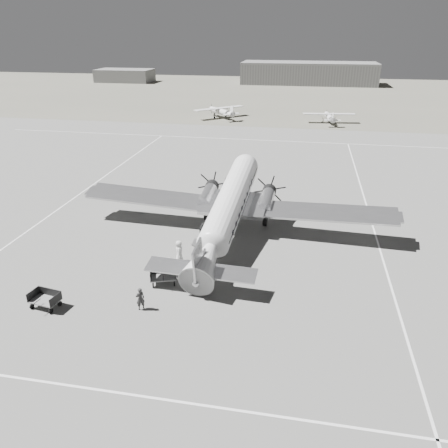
{
  "coord_description": "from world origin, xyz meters",
  "views": [
    {
      "loc": [
        5.36,
        -28.84,
        16.27
      ],
      "look_at": [
        -0.39,
        1.97,
        2.2
      ],
      "focal_mm": 35.0,
      "sensor_mm": 36.0,
      "label": 1
    }
  ],
  "objects_px": {
    "shed_secondary": "(125,76)",
    "ground_crew": "(140,299)",
    "dc3_airliner": "(228,209)",
    "baggage_cart_near": "(163,277)",
    "hangar_main": "(308,73)",
    "light_plane_right": "(329,118)",
    "baggage_cart_far": "(45,300)",
    "ramp_agent": "(170,267)",
    "light_plane_left": "(221,112)",
    "passenger": "(179,252)"
  },
  "relations": [
    {
      "from": "baggage_cart_near",
      "to": "baggage_cart_far",
      "type": "height_order",
      "value": "baggage_cart_far"
    },
    {
      "from": "hangar_main",
      "to": "dc3_airliner",
      "type": "xyz_separation_m",
      "value": [
        -5.39,
        -116.03,
        -0.66
      ]
    },
    {
      "from": "shed_secondary",
      "to": "baggage_cart_near",
      "type": "height_order",
      "value": "shed_secondary"
    },
    {
      "from": "dc3_airliner",
      "to": "light_plane_right",
      "type": "distance_m",
      "value": 52.89
    },
    {
      "from": "shed_secondary",
      "to": "dc3_airliner",
      "type": "xyz_separation_m",
      "value": [
        54.61,
        -111.03,
        0.64
      ]
    },
    {
      "from": "ground_crew",
      "to": "ramp_agent",
      "type": "distance_m",
      "value": 4.3
    },
    {
      "from": "baggage_cart_near",
      "to": "ground_crew",
      "type": "distance_m",
      "value": 3.23
    },
    {
      "from": "dc3_airliner",
      "to": "baggage_cart_near",
      "type": "relative_size",
      "value": 14.65
    },
    {
      "from": "ramp_agent",
      "to": "ground_crew",
      "type": "bearing_deg",
      "value": -171.14
    },
    {
      "from": "ground_crew",
      "to": "ramp_agent",
      "type": "bearing_deg",
      "value": -138.46
    },
    {
      "from": "light_plane_left",
      "to": "passenger",
      "type": "relative_size",
      "value": 6.07
    },
    {
      "from": "light_plane_left",
      "to": "ramp_agent",
      "type": "relative_size",
      "value": 7.31
    },
    {
      "from": "hangar_main",
      "to": "ground_crew",
      "type": "relative_size",
      "value": 27.15
    },
    {
      "from": "ramp_agent",
      "to": "light_plane_right",
      "type": "bearing_deg",
      "value": 4.61
    },
    {
      "from": "light_plane_left",
      "to": "baggage_cart_far",
      "type": "distance_m",
      "value": 65.36
    },
    {
      "from": "shed_secondary",
      "to": "light_plane_right",
      "type": "relative_size",
      "value": 1.86
    },
    {
      "from": "baggage_cart_near",
      "to": "baggage_cart_far",
      "type": "xyz_separation_m",
      "value": [
        -6.52,
        -4.1,
        0.01
      ]
    },
    {
      "from": "baggage_cart_far",
      "to": "passenger",
      "type": "relative_size",
      "value": 1.07
    },
    {
      "from": "shed_secondary",
      "to": "light_plane_left",
      "type": "distance_m",
      "value": 72.35
    },
    {
      "from": "ramp_agent",
      "to": "baggage_cart_far",
      "type": "bearing_deg",
      "value": 144.97
    },
    {
      "from": "light_plane_right",
      "to": "baggage_cart_far",
      "type": "xyz_separation_m",
      "value": [
        -19.66,
        -63.95,
        -0.46
      ]
    },
    {
      "from": "light_plane_right",
      "to": "baggage_cart_far",
      "type": "bearing_deg",
      "value": -114.81
    },
    {
      "from": "hangar_main",
      "to": "passenger",
      "type": "xyz_separation_m",
      "value": [
        -8.32,
        -120.79,
        -2.41
      ]
    },
    {
      "from": "baggage_cart_near",
      "to": "ramp_agent",
      "type": "relative_size",
      "value": 1.28
    },
    {
      "from": "hangar_main",
      "to": "light_plane_left",
      "type": "xyz_separation_m",
      "value": [
        -16.38,
        -62.72,
        -2.18
      ]
    },
    {
      "from": "light_plane_right",
      "to": "passenger",
      "type": "bearing_deg",
      "value": -110.54
    },
    {
      "from": "hangar_main",
      "to": "baggage_cart_far",
      "type": "distance_m",
      "value": 128.98
    },
    {
      "from": "shed_secondary",
      "to": "ground_crew",
      "type": "height_order",
      "value": "shed_secondary"
    },
    {
      "from": "dc3_airliner",
      "to": "baggage_cart_near",
      "type": "bearing_deg",
      "value": -108.81
    },
    {
      "from": "hangar_main",
      "to": "baggage_cart_near",
      "type": "relative_size",
      "value": 22.15
    },
    {
      "from": "shed_secondary",
      "to": "dc3_airliner",
      "type": "bearing_deg",
      "value": -63.81
    },
    {
      "from": "dc3_airliner",
      "to": "light_plane_right",
      "type": "bearing_deg",
      "value": 82.1
    },
    {
      "from": "baggage_cart_near",
      "to": "passenger",
      "type": "xyz_separation_m",
      "value": [
        0.24,
        3.17,
        0.36
      ]
    },
    {
      "from": "shed_secondary",
      "to": "baggage_cart_far",
      "type": "bearing_deg",
      "value": -69.95
    },
    {
      "from": "light_plane_right",
      "to": "passenger",
      "type": "height_order",
      "value": "light_plane_right"
    },
    {
      "from": "dc3_airliner",
      "to": "hangar_main",
      "type": "bearing_deg",
      "value": 90.31
    },
    {
      "from": "ground_crew",
      "to": "ramp_agent",
      "type": "relative_size",
      "value": 1.04
    },
    {
      "from": "baggage_cart_near",
      "to": "light_plane_right",
      "type": "bearing_deg",
      "value": 59.96
    },
    {
      "from": "hangar_main",
      "to": "light_plane_right",
      "type": "xyz_separation_m",
      "value": [
        4.58,
        -64.12,
        -2.29
      ]
    },
    {
      "from": "light_plane_right",
      "to": "baggage_cart_near",
      "type": "height_order",
      "value": "light_plane_right"
    },
    {
      "from": "light_plane_left",
      "to": "ramp_agent",
      "type": "height_order",
      "value": "light_plane_left"
    },
    {
      "from": "baggage_cart_far",
      "to": "baggage_cart_near",
      "type": "bearing_deg",
      "value": 41.5
    },
    {
      "from": "light_plane_right",
      "to": "baggage_cart_far",
      "type": "distance_m",
      "value": 66.91
    },
    {
      "from": "light_plane_left",
      "to": "light_plane_right",
      "type": "xyz_separation_m",
      "value": [
        20.97,
        -1.4,
        -0.12
      ]
    },
    {
      "from": "shed_secondary",
      "to": "baggage_cart_far",
      "type": "distance_m",
      "value": 131.02
    },
    {
      "from": "light_plane_left",
      "to": "ground_crew",
      "type": "xyz_separation_m",
      "value": [
        7.34,
        -64.43,
        -0.35
      ]
    },
    {
      "from": "hangar_main",
      "to": "baggage_cart_far",
      "type": "bearing_deg",
      "value": -96.72
    },
    {
      "from": "hangar_main",
      "to": "ground_crew",
      "type": "bearing_deg",
      "value": -94.07
    },
    {
      "from": "light_plane_right",
      "to": "baggage_cart_near",
      "type": "bearing_deg",
      "value": -110.1
    },
    {
      "from": "shed_secondary",
      "to": "baggage_cart_far",
      "type": "height_order",
      "value": "shed_secondary"
    }
  ]
}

